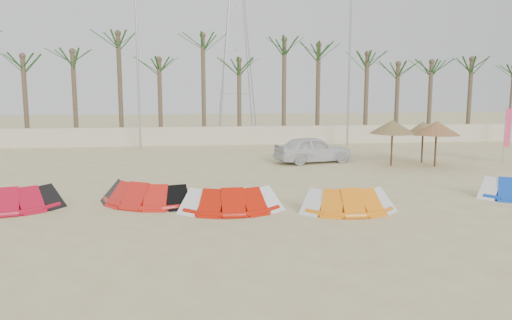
{
  "coord_description": "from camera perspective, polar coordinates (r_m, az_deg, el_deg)",
  "views": [
    {
      "loc": [
        -2.27,
        -13.21,
        4.23
      ],
      "look_at": [
        0.0,
        6.0,
        1.3
      ],
      "focal_mm": 35.0,
      "sensor_mm": 36.0,
      "label": 1
    }
  ],
  "objects": [
    {
      "name": "kite_orange",
      "position": [
        17.18,
        10.29,
        -4.35
      ],
      "size": [
        3.14,
        1.58,
        0.9
      ],
      "color": "orange",
      "rests_on": "ground"
    },
    {
      "name": "palm_line",
      "position": [
        36.9,
        -2.21,
        12.04
      ],
      "size": [
        52.0,
        4.0,
        7.7
      ],
      "color": "brown",
      "rests_on": "ground"
    },
    {
      "name": "car",
      "position": [
        27.43,
        6.53,
        1.21
      ],
      "size": [
        4.53,
        2.68,
        1.45
      ],
      "primitive_type": "imported",
      "rotation": [
        0.0,
        0.0,
        1.81
      ],
      "color": "silver",
      "rests_on": "ground"
    },
    {
      "name": "ground",
      "position": [
        14.06,
        2.9,
        -8.91
      ],
      "size": [
        120.0,
        120.0,
        0.0
      ],
      "primitive_type": "plane",
      "color": "beige",
      "rests_on": "ground"
    },
    {
      "name": "parasol_mid",
      "position": [
        27.39,
        19.94,
        3.46
      ],
      "size": [
        2.33,
        2.33,
        2.37
      ],
      "color": "#4C331E",
      "rests_on": "ground"
    },
    {
      "name": "flag_pink",
      "position": [
        29.72,
        26.82,
        3.12
      ],
      "size": [
        0.44,
        0.15,
        3.15
      ],
      "color": "#A5A8AD",
      "rests_on": "ground"
    },
    {
      "name": "parasol_left",
      "position": [
        27.0,
        15.34,
        3.67
      ],
      "size": [
        2.38,
        2.38,
        2.4
      ],
      "color": "#4C331E",
      "rests_on": "ground"
    },
    {
      "name": "boundary_wall",
      "position": [
        35.47,
        -3.04,
        2.8
      ],
      "size": [
        60.0,
        0.3,
        1.3
      ],
      "primitive_type": "cube",
      "color": "beige",
      "rests_on": "ground"
    },
    {
      "name": "pylon",
      "position": [
        41.56,
        -2.19,
        2.76
      ],
      "size": [
        3.0,
        3.0,
        14.0
      ],
      "primitive_type": null,
      "color": "#A5A8AD",
      "rests_on": "ground"
    },
    {
      "name": "parasol_right",
      "position": [
        28.61,
        18.56,
        3.49
      ],
      "size": [
        1.92,
        1.92,
        2.26
      ],
      "color": "#4C331E",
      "rests_on": "ground"
    },
    {
      "name": "lamp_c",
      "position": [
        34.81,
        10.69,
        10.99
      ],
      "size": [
        1.25,
        0.14,
        11.0
      ],
      "color": "#A5A8AD",
      "rests_on": "ground"
    },
    {
      "name": "kite_red_left",
      "position": [
        19.04,
        -26.21,
        -3.83
      ],
      "size": [
        3.67,
        2.26,
        0.9
      ],
      "color": "#B70D27",
      "rests_on": "ground"
    },
    {
      "name": "lamp_b",
      "position": [
        33.45,
        -13.32,
        11.02
      ],
      "size": [
        1.25,
        0.14,
        11.0
      ],
      "color": "#A5A8AD",
      "rests_on": "ground"
    },
    {
      "name": "kite_red_mid",
      "position": [
        18.39,
        -12.61,
        -3.56
      ],
      "size": [
        3.9,
        2.8,
        0.9
      ],
      "color": "red",
      "rests_on": "ground"
    },
    {
      "name": "kite_red_right",
      "position": [
        17.06,
        -2.88,
        -4.3
      ],
      "size": [
        3.4,
        1.61,
        0.9
      ],
      "color": "red",
      "rests_on": "ground"
    }
  ]
}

